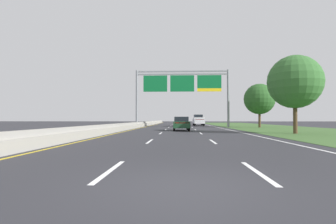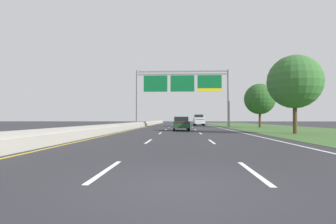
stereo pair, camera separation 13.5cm
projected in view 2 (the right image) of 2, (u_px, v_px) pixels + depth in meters
name	position (u px, v px, depth m)	size (l,w,h in m)	color
ground_plane	(181.00, 128.00, 40.20)	(220.00, 220.00, 0.00)	#2B2B30
lane_striping	(181.00, 128.00, 39.74)	(11.96, 106.00, 0.01)	white
grass_verge_right	(275.00, 128.00, 39.53)	(14.00, 110.00, 0.02)	#3D602D
median_barrier_concrete	(137.00, 125.00, 40.53)	(0.60, 110.00, 0.85)	#99968E
overhead_sign_gantry	(182.00, 86.00, 43.23)	(15.06, 0.42, 9.23)	gray
pickup_truck_white	(199.00, 120.00, 53.58)	(2.10, 5.44, 2.20)	silver
car_darkgreen_centre_lane_sedan	(181.00, 123.00, 30.60)	(1.94, 4.45, 1.57)	#193D23
car_silver_centre_lane_sedan	(181.00, 122.00, 45.24)	(1.94, 4.45, 1.57)	#B2B5BA
car_blue_centre_lane_sedan	(180.00, 121.00, 54.67)	(1.93, 4.44, 1.57)	navy
roadside_tree_near	(295.00, 82.00, 24.03)	(4.76, 4.76, 7.03)	#4C3823
roadside_tree_mid	(260.00, 99.00, 41.48)	(4.73, 4.73, 6.77)	#4C3823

